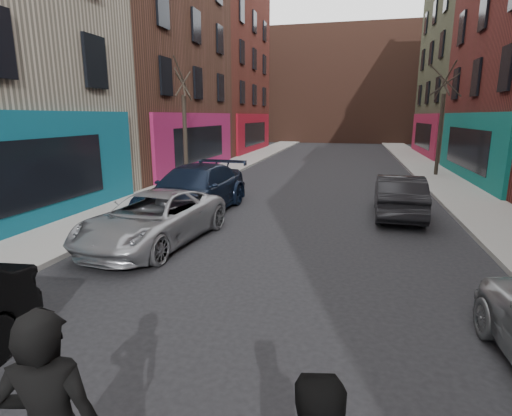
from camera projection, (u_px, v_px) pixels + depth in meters
The scene contains 9 objects.
sidewalk_left at pixel (248, 159), 30.89m from camera, with size 2.50×84.00×0.13m, color gray.
sidewalk_right at pixel (420, 163), 28.05m from camera, with size 2.50×84.00×0.13m, color gray.
buildings_left at pixel (6, 1), 17.43m from camera, with size 12.00×56.00×16.50m, color maroon.
building_far at pixel (343, 87), 52.52m from camera, with size 40.00×10.00×14.00m, color #47281E.
tree_left_far at pixel (184, 115), 18.77m from camera, with size 2.00×2.00×6.50m, color black, non-canonical shape.
tree_right_far at pixel (442, 112), 21.59m from camera, with size 2.00×2.00×6.80m, color black, non-canonical shape.
parked_left_far at pixel (154, 219), 10.60m from camera, with size 2.27×4.92×1.37m, color gray.
parked_left_end at pixel (194, 190), 13.86m from camera, with size 2.32×5.71×1.66m, color black.
parked_right_end at pixel (399, 196), 13.53m from camera, with size 1.50×4.29×1.41m, color black.
Camera 1 is at (1.59, 0.05, 3.36)m, focal length 28.00 mm.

